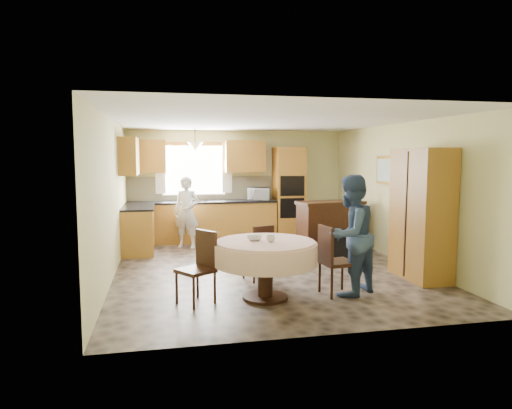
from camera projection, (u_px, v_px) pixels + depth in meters
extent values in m
cube|color=brown|center=(266.00, 268.00, 7.80)|extent=(5.00, 6.00, 0.01)
cube|color=white|center=(267.00, 120.00, 7.54)|extent=(5.00, 6.00, 0.01)
cube|color=#C4C17E|center=(237.00, 185.00, 10.59)|extent=(5.00, 0.02, 2.50)
cube|color=#C4C17E|center=(331.00, 220.00, 4.75)|extent=(5.00, 0.02, 2.50)
cube|color=#C4C17E|center=(112.00, 198.00, 7.17)|extent=(0.02, 6.00, 2.50)
cube|color=#C4C17E|center=(402.00, 193.00, 8.18)|extent=(0.02, 6.00, 2.50)
cube|color=white|center=(194.00, 170.00, 10.34)|extent=(1.40, 0.03, 1.10)
cube|color=white|center=(160.00, 168.00, 10.13)|extent=(0.22, 0.02, 1.15)
cube|color=white|center=(227.00, 168.00, 10.43)|extent=(0.22, 0.02, 1.15)
cube|color=#C18733|center=(202.00, 222.00, 10.22)|extent=(3.30, 0.60, 0.88)
cube|color=black|center=(202.00, 202.00, 10.17)|extent=(3.30, 0.64, 0.04)
cube|color=#C18733|center=(138.00, 230.00, 9.07)|extent=(0.60, 1.20, 0.88)
cube|color=black|center=(138.00, 208.00, 9.02)|extent=(0.64, 1.20, 0.04)
cube|color=beige|center=(201.00, 188.00, 10.42)|extent=(3.30, 0.02, 0.55)
cube|color=#BE842F|center=(146.00, 156.00, 9.95)|extent=(0.85, 0.33, 0.72)
cube|color=#BE842F|center=(245.00, 156.00, 10.40)|extent=(0.90, 0.33, 0.72)
cube|color=#BE842F|center=(129.00, 156.00, 8.89)|extent=(0.33, 1.20, 0.72)
cube|color=#C18733|center=(289.00, 193.00, 10.54)|extent=(0.66, 0.62, 2.12)
cube|color=black|center=(292.00, 186.00, 10.22)|extent=(0.56, 0.01, 0.45)
cube|color=black|center=(292.00, 208.00, 10.27)|extent=(0.56, 0.01, 0.45)
cone|color=beige|center=(195.00, 147.00, 9.81)|extent=(0.36, 0.36, 0.18)
cube|color=#381D0F|center=(330.00, 228.00, 9.14)|extent=(1.42, 0.78, 0.96)
cube|color=black|center=(343.00, 245.00, 8.52)|extent=(0.44, 0.38, 0.51)
cube|color=#C18733|center=(422.00, 214.00, 7.07)|extent=(0.53, 1.06, 2.03)
cylinder|color=#381D0F|center=(265.00, 272.00, 6.10)|extent=(0.20, 0.20, 0.72)
cylinder|color=#381D0F|center=(265.00, 297.00, 6.13)|extent=(0.61, 0.61, 0.04)
cylinder|color=#F2E4C6|center=(265.00, 243.00, 6.06)|extent=(1.32, 1.32, 0.05)
cylinder|color=#F2E4C6|center=(265.00, 253.00, 6.07)|extent=(1.38, 1.38, 0.28)
cube|color=#381D0F|center=(196.00, 271.00, 5.89)|extent=(0.57, 0.57, 0.05)
cube|color=#381D0F|center=(206.00, 249.00, 5.99)|extent=(0.25, 0.34, 0.49)
cylinder|color=#381D0F|center=(183.00, 293.00, 5.71)|extent=(0.03, 0.03, 0.42)
cylinder|color=#381D0F|center=(211.00, 291.00, 5.78)|extent=(0.03, 0.03, 0.42)
cylinder|color=#381D0F|center=(182.00, 285.00, 6.05)|extent=(0.03, 0.03, 0.42)
cylinder|color=#381D0F|center=(208.00, 283.00, 6.12)|extent=(0.03, 0.03, 0.42)
cube|color=#381D0F|center=(258.00, 254.00, 7.05)|extent=(0.48, 0.48, 0.04)
cube|color=#381D0F|center=(264.00, 241.00, 6.88)|extent=(0.35, 0.15, 0.45)
cylinder|color=#381D0F|center=(250.00, 270.00, 6.88)|extent=(0.03, 0.03, 0.38)
cylinder|color=#381D0F|center=(270.00, 269.00, 6.95)|extent=(0.03, 0.03, 0.38)
cylinder|color=#381D0F|center=(246.00, 265.00, 7.19)|extent=(0.03, 0.03, 0.38)
cylinder|color=#381D0F|center=(266.00, 265.00, 7.26)|extent=(0.03, 0.03, 0.38)
cube|color=#381D0F|center=(337.00, 263.00, 6.29)|extent=(0.47, 0.47, 0.05)
cube|color=#381D0F|center=(326.00, 244.00, 6.20)|extent=(0.09, 0.40, 0.50)
cylinder|color=#381D0F|center=(330.00, 283.00, 6.10)|extent=(0.04, 0.04, 0.43)
cylinder|color=#381D0F|center=(355.00, 282.00, 6.17)|extent=(0.04, 0.04, 0.43)
cylinder|color=#381D0F|center=(320.00, 277.00, 6.45)|extent=(0.04, 0.04, 0.43)
cylinder|color=#381D0F|center=(344.00, 275.00, 6.52)|extent=(0.04, 0.04, 0.43)
cube|color=gold|center=(385.00, 170.00, 8.70)|extent=(0.05, 0.65, 0.54)
cube|color=silver|center=(384.00, 170.00, 8.69)|extent=(0.01, 0.54, 0.42)
imported|color=silver|center=(258.00, 194.00, 10.36)|extent=(0.56, 0.43, 0.28)
imported|color=silver|center=(187.00, 212.00, 9.51)|extent=(0.64, 0.54, 1.50)
imported|color=navy|center=(350.00, 235.00, 6.25)|extent=(1.02, 0.96, 1.66)
imported|color=#B2B2B2|center=(315.00, 203.00, 9.02)|extent=(0.22, 0.22, 0.05)
imported|color=silver|center=(353.00, 196.00, 9.17)|extent=(0.13, 0.13, 0.31)
imported|color=#B2B2B2|center=(271.00, 239.00, 5.98)|extent=(0.13, 0.13, 0.09)
imported|color=#B2B2B2|center=(254.00, 238.00, 6.10)|extent=(0.25, 0.25, 0.06)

